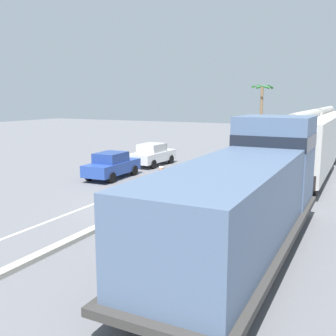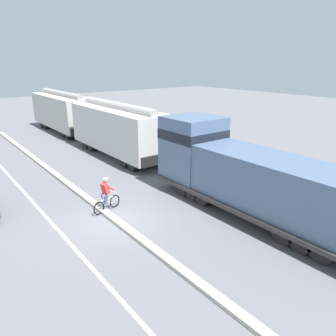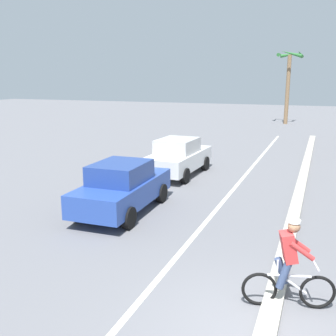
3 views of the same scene
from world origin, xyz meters
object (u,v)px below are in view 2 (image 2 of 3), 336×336
object	(u,v)px
locomotive	(241,176)
cyclist	(106,196)
hopper_car_middle	(63,112)
hopper_car_lead	(118,130)

from	to	relation	value
locomotive	cyclist	xyz separation A→B (m)	(-5.32, 3.88, -0.98)
cyclist	locomotive	bearing A→B (deg)	-36.11
hopper_car_middle	cyclist	bearing A→B (deg)	-104.97
hopper_car_middle	cyclist	distance (m)	20.62
cyclist	hopper_car_lead	bearing A→B (deg)	57.30
cyclist	hopper_car_middle	bearing A→B (deg)	75.03
hopper_car_lead	cyclist	bearing A→B (deg)	-122.70
locomotive	cyclist	bearing A→B (deg)	143.89
locomotive	hopper_car_middle	size ratio (longest dim) A/B	1.10
hopper_car_lead	cyclist	size ratio (longest dim) A/B	6.18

